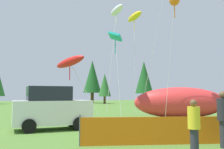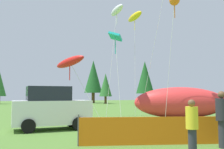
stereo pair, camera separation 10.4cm
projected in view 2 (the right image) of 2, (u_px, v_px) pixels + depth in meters
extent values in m
plane|color=#4C752D|center=(151.00, 130.00, 12.55)|extent=(120.00, 120.00, 0.00)
cube|color=white|center=(52.00, 112.00, 12.64)|extent=(3.89, 1.91, 1.18)
cube|color=#1E232D|center=(48.00, 93.00, 12.64)|extent=(2.18, 1.67, 0.71)
cylinder|color=black|center=(71.00, 120.00, 13.80)|extent=(0.67, 0.27, 0.65)
cylinder|color=black|center=(79.00, 124.00, 12.28)|extent=(0.67, 0.27, 0.65)
cylinder|color=black|center=(26.00, 122.00, 12.90)|extent=(0.67, 0.27, 0.65)
cylinder|color=black|center=(28.00, 126.00, 11.39)|extent=(0.67, 0.27, 0.65)
cube|color=#267F33|center=(189.00, 120.00, 13.06)|extent=(0.70, 0.70, 0.03)
cube|color=#267F33|center=(192.00, 115.00, 13.25)|extent=(0.21, 0.49, 0.49)
cylinder|color=#A5A5AD|center=(190.00, 125.00, 12.72)|extent=(0.02, 0.02, 0.45)
cylinder|color=#A5A5AD|center=(183.00, 124.00, 13.07)|extent=(0.02, 0.02, 0.45)
cylinder|color=#A5A5AD|center=(195.00, 124.00, 13.02)|extent=(0.02, 0.02, 0.45)
cylinder|color=#A5A5AD|center=(188.00, 123.00, 13.37)|extent=(0.02, 0.02, 0.45)
ellipsoid|color=red|center=(180.00, 103.00, 18.52)|extent=(7.25, 4.41, 2.31)
ellipsoid|color=yellow|center=(181.00, 110.00, 18.48)|extent=(4.72, 3.06, 1.04)
cube|color=orange|center=(201.00, 130.00, 8.93)|extent=(8.47, 2.19, 0.98)
cylinder|color=#4C4C51|center=(78.00, 130.00, 8.57)|extent=(0.05, 0.05, 1.07)
cylinder|color=#2D2D38|center=(223.00, 134.00, 8.28)|extent=(0.28, 0.28, 0.89)
cylinder|color=#26262D|center=(222.00, 109.00, 8.34)|extent=(0.41, 0.41, 0.75)
sphere|color=brown|center=(221.00, 95.00, 8.38)|extent=(0.24, 0.24, 0.24)
cylinder|color=#2D2D38|center=(192.00, 143.00, 7.17)|extent=(0.24, 0.24, 0.77)
cylinder|color=yellow|center=(192.00, 118.00, 7.23)|extent=(0.35, 0.35, 0.64)
sphere|color=brown|center=(191.00, 103.00, 7.26)|extent=(0.21, 0.21, 0.21)
cylinder|color=silver|center=(135.00, 63.00, 21.89)|extent=(0.87, 1.90, 9.01)
ellipsoid|color=yellow|center=(135.00, 17.00, 23.27)|extent=(0.79, 3.10, 0.71)
cylinder|color=yellow|center=(135.00, 24.00, 23.21)|extent=(0.06, 0.06, 1.20)
cylinder|color=silver|center=(112.00, 60.00, 20.77)|extent=(1.73, 2.22, 9.32)
ellipsoid|color=white|center=(117.00, 10.00, 22.45)|extent=(0.93, 3.22, 0.88)
cylinder|color=white|center=(117.00, 18.00, 22.39)|extent=(0.06, 0.06, 1.20)
cylinder|color=silver|center=(170.00, 59.00, 17.55)|extent=(0.90, 0.13, 8.55)
sphere|color=orange|center=(174.00, 0.00, 17.98)|extent=(0.76, 0.76, 0.76)
cylinder|color=orange|center=(175.00, 10.00, 17.92)|extent=(0.06, 0.06, 1.20)
cylinder|color=silver|center=(154.00, 48.00, 20.93)|extent=(2.07, 1.13, 11.35)
cylinder|color=silver|center=(118.00, 76.00, 17.19)|extent=(0.31, 1.96, 6.04)
cube|color=#19B2B2|center=(115.00, 36.00, 18.39)|extent=(1.21, 1.27, 0.68)
cylinder|color=#19B2B2|center=(115.00, 46.00, 18.33)|extent=(0.06, 0.06, 1.20)
cylinder|color=silver|center=(85.00, 91.00, 16.97)|extent=(1.90, 1.64, 4.07)
ellipsoid|color=red|center=(70.00, 62.00, 17.59)|extent=(1.96, 2.87, 1.11)
cylinder|color=red|center=(70.00, 72.00, 17.53)|extent=(0.06, 0.06, 1.20)
cylinder|color=brown|center=(106.00, 100.00, 47.33)|extent=(0.44, 0.44, 1.38)
cone|color=#2D6B2D|center=(106.00, 85.00, 47.56)|extent=(2.42, 2.42, 4.40)
cylinder|color=brown|center=(145.00, 99.00, 47.23)|extent=(0.62, 0.62, 1.93)
cone|color=#1E5623|center=(145.00, 77.00, 47.55)|extent=(3.40, 3.40, 6.18)
cylinder|color=brown|center=(93.00, 98.00, 51.24)|extent=(0.67, 0.67, 2.09)
cone|color=#1E5623|center=(93.00, 77.00, 51.59)|extent=(3.69, 3.69, 6.70)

